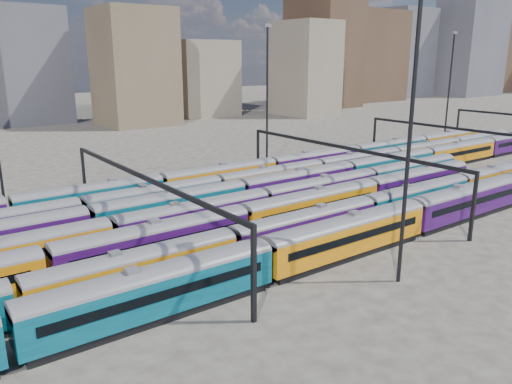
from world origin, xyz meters
TOP-DOWN VIEW (x-y plane):
  - ground at (0.00, 0.00)m, footprint 500.00×500.00m
  - rake_0 at (6.14, -15.00)m, footprint 127.37×3.11m
  - rake_1 at (-5.72, -10.00)m, footprint 135.66×2.84m
  - rake_2 at (-21.05, -5.00)m, footprint 103.68×3.04m
  - rake_3 at (-13.85, 0.00)m, footprint 98.51×2.89m
  - rake_4 at (16.53, 5.00)m, footprint 122.14×2.98m
  - rake_5 at (5.22, 10.00)m, footprint 134.25×2.81m
  - rake_6 at (-0.80, 15.00)m, footprint 139.10×2.91m
  - gantry_1 at (-20.00, 0.00)m, footprint 0.35×40.35m
  - gantry_2 at (10.00, 0.00)m, footprint 0.35×40.35m
  - gantry_3 at (40.00, 0.00)m, footprint 0.35×40.35m
  - mast_2 at (-5.00, -22.00)m, footprint 1.40×0.50m
  - mast_3 at (15.00, 24.00)m, footprint 1.40×0.50m
  - mast_5 at (65.00, 20.00)m, footprint 1.40×0.50m
  - skyline at (104.75, 105.73)m, footprint 399.22×60.48m

SIDE VIEW (x-z plane):
  - ground at x=0.00m, z-range 0.00..0.00m
  - rake_5 at x=5.22m, z-range 0.12..4.83m
  - rake_1 at x=-5.72m, z-range 0.12..4.88m
  - rake_3 at x=-13.85m, z-range 0.12..4.98m
  - rake_6 at x=-0.80m, z-range 0.12..5.01m
  - rake_4 at x=16.53m, z-range 0.13..5.14m
  - rake_2 at x=-21.05m, z-range 0.13..5.24m
  - rake_0 at x=6.14m, z-range 0.13..5.36m
  - gantry_1 at x=-20.00m, z-range 2.78..10.80m
  - gantry_2 at x=10.00m, z-range 2.78..10.80m
  - gantry_3 at x=40.00m, z-range 2.78..10.80m
  - mast_2 at x=-5.00m, z-range 1.17..26.77m
  - mast_3 at x=15.00m, z-range 1.17..26.77m
  - mast_5 at x=65.00m, z-range 1.17..26.77m
  - skyline at x=104.75m, z-range -4.18..45.85m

